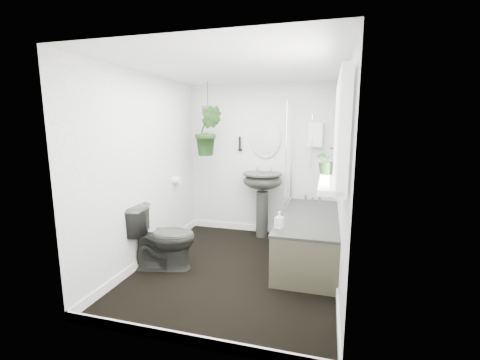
# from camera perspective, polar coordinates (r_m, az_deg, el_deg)

# --- Properties ---
(floor) EXTENTS (2.30, 2.80, 0.02)m
(floor) POSITION_cam_1_polar(r_m,az_deg,el_deg) (3.97, -0.60, -15.61)
(floor) COLOR black
(floor) RESTS_ON ground
(ceiling) EXTENTS (2.30, 2.80, 0.02)m
(ceiling) POSITION_cam_1_polar(r_m,az_deg,el_deg) (3.63, -0.67, 19.56)
(ceiling) COLOR white
(ceiling) RESTS_ON ground
(wall_back) EXTENTS (2.30, 0.02, 2.30)m
(wall_back) POSITION_cam_1_polar(r_m,az_deg,el_deg) (4.98, 3.87, 3.57)
(wall_back) COLOR white
(wall_back) RESTS_ON ground
(wall_front) EXTENTS (2.30, 0.02, 2.30)m
(wall_front) POSITION_cam_1_polar(r_m,az_deg,el_deg) (2.33, -10.31, -4.04)
(wall_front) COLOR white
(wall_front) RESTS_ON ground
(wall_left) EXTENTS (0.02, 2.80, 2.30)m
(wall_left) POSITION_cam_1_polar(r_m,az_deg,el_deg) (4.10, -16.42, 1.78)
(wall_left) COLOR white
(wall_left) RESTS_ON ground
(wall_right) EXTENTS (0.02, 2.80, 2.30)m
(wall_right) POSITION_cam_1_polar(r_m,az_deg,el_deg) (3.49, 17.99, 0.32)
(wall_right) COLOR white
(wall_right) RESTS_ON ground
(skirting) EXTENTS (2.30, 2.80, 0.10)m
(skirting) POSITION_cam_1_polar(r_m,az_deg,el_deg) (3.95, -0.60, -14.82)
(skirting) COLOR white
(skirting) RESTS_ON floor
(bathtub) EXTENTS (0.72, 1.72, 0.58)m
(bathtub) POSITION_cam_1_polar(r_m,az_deg,el_deg) (4.19, 12.08, -9.98)
(bathtub) COLOR #282925
(bathtub) RESTS_ON floor
(bath_screen) EXTENTS (0.04, 0.72, 1.40)m
(bath_screen) POSITION_cam_1_polar(r_m,az_deg,el_deg) (4.48, 8.71, 4.43)
(bath_screen) COLOR silver
(bath_screen) RESTS_ON bathtub
(shower_box) EXTENTS (0.20, 0.10, 0.35)m
(shower_box) POSITION_cam_1_polar(r_m,az_deg,el_deg) (4.79, 13.27, 7.87)
(shower_box) COLOR white
(shower_box) RESTS_ON wall_back
(oval_mirror) EXTENTS (0.46, 0.03, 0.62)m
(oval_mirror) POSITION_cam_1_polar(r_m,az_deg,el_deg) (4.90, 4.55, 7.56)
(oval_mirror) COLOR beige
(oval_mirror) RESTS_ON wall_back
(wall_sconce) EXTENTS (0.04, 0.04, 0.22)m
(wall_sconce) POSITION_cam_1_polar(r_m,az_deg,el_deg) (4.99, -0.03, 6.49)
(wall_sconce) COLOR black
(wall_sconce) RESTS_ON wall_back
(toilet_roll_holder) EXTENTS (0.11, 0.11, 0.11)m
(toilet_roll_holder) POSITION_cam_1_polar(r_m,az_deg,el_deg) (4.71, -11.18, -0.05)
(toilet_roll_holder) COLOR white
(toilet_roll_holder) RESTS_ON wall_left
(window_recess) EXTENTS (0.08, 1.00, 0.90)m
(window_recess) POSITION_cam_1_polar(r_m,az_deg,el_deg) (2.74, 17.67, 8.32)
(window_recess) COLOR white
(window_recess) RESTS_ON wall_right
(window_sill) EXTENTS (0.18, 1.00, 0.04)m
(window_sill) POSITION_cam_1_polar(r_m,az_deg,el_deg) (2.78, 15.78, -0.27)
(window_sill) COLOR white
(window_sill) RESTS_ON wall_right
(window_blinds) EXTENTS (0.01, 0.86, 0.76)m
(window_blinds) POSITION_cam_1_polar(r_m,az_deg,el_deg) (2.74, 16.72, 8.37)
(window_blinds) COLOR white
(window_blinds) RESTS_ON wall_right
(toilet) EXTENTS (0.83, 0.60, 0.77)m
(toilet) POSITION_cam_1_polar(r_m,az_deg,el_deg) (3.96, -13.50, -9.81)
(toilet) COLOR #282925
(toilet) RESTS_ON floor
(pedestal_sink) EXTENTS (0.60, 0.52, 0.99)m
(pedestal_sink) POSITION_cam_1_polar(r_m,az_deg,el_deg) (4.87, 3.96, -4.41)
(pedestal_sink) COLOR #282925
(pedestal_sink) RESTS_ON floor
(sill_plant) EXTENTS (0.28, 0.27, 0.25)m
(sill_plant) POSITION_cam_1_polar(r_m,az_deg,el_deg) (3.06, 15.29, 3.42)
(sill_plant) COLOR black
(sill_plant) RESTS_ON window_sill
(hanging_plant) EXTENTS (0.46, 0.41, 0.71)m
(hanging_plant) POSITION_cam_1_polar(r_m,az_deg,el_deg) (4.71, -5.69, 8.65)
(hanging_plant) COLOR black
(hanging_plant) RESTS_ON ceiling
(soap_bottle) EXTENTS (0.10, 0.10, 0.19)m
(soap_bottle) POSITION_cam_1_polar(r_m,az_deg,el_deg) (3.54, 6.99, -7.06)
(soap_bottle) COLOR #352E2F
(soap_bottle) RESTS_ON bathtub
(hanging_pot) EXTENTS (0.16, 0.16, 0.12)m
(hanging_pot) POSITION_cam_1_polar(r_m,az_deg,el_deg) (4.71, -5.75, 12.25)
(hanging_pot) COLOR #4A402F
(hanging_pot) RESTS_ON ceiling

